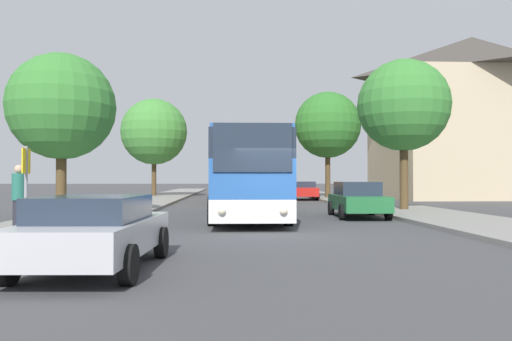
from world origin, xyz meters
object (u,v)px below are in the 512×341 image
bus_middle (241,176)px  tree_left_far (62,107)px  pedestrian_waiting_far (19,198)px  bus_stop_sign (26,181)px  parked_car_right_far (304,190)px  tree_right_mid (328,125)px  tree_right_near (404,106)px  bus_front (248,175)px  parked_car_left_curb (95,230)px  tree_left_near (154,132)px  bus_rear (234,178)px  parked_car_right_near (358,199)px

bus_middle → tree_left_far: 16.41m
bus_middle → pedestrian_waiting_far: 21.66m
bus_stop_sign → parked_car_right_far: bearing=67.8°
bus_stop_sign → tree_right_mid: bearing=65.1°
pedestrian_waiting_far → tree_right_near: tree_right_near is taller
parked_car_right_far → tree_right_near: bearing=103.7°
bus_stop_sign → bus_front: bearing=56.0°
bus_middle → parked_car_left_curb: 25.82m
tree_right_mid → parked_car_left_curb: bearing=-108.4°
pedestrian_waiting_far → tree_left_near: bearing=-17.5°
parked_car_left_curb → tree_right_near: 18.57m
bus_middle → parked_car_right_far: bearing=32.0°
bus_stop_sign → pedestrian_waiting_far: bus_stop_sign is taller
parked_car_right_far → bus_rear: bearing=-62.7°
bus_front → bus_rear: size_ratio=1.11×
tree_left_near → tree_right_mid: size_ratio=1.00×
bus_middle → parked_car_right_far: 5.88m
bus_stop_sign → tree_right_mid: (12.54, 27.04, 4.33)m
bus_stop_sign → tree_right_near: bearing=40.8°
bus_front → bus_middle: bus_middle is taller
tree_left_far → bus_middle: bearing=62.9°
bus_front → tree_right_near: (7.56, 3.08, 3.35)m
tree_left_near → tree_left_far: tree_left_near is taller
bus_rear → tree_left_near: tree_left_near is taller
parked_car_left_curb → pedestrian_waiting_far: pedestrian_waiting_far is taller
bus_middle → parked_car_right_near: 14.82m
tree_left_near → tree_right_near: bearing=-53.4°
bus_stop_sign → tree_left_far: (-1.84, 7.97, 2.91)m
bus_stop_sign → tree_left_near: 31.72m
tree_right_near → bus_front: bearing=-157.9°
bus_stop_sign → tree_left_far: 8.68m
bus_middle → parked_car_left_curb: bearing=-97.3°
parked_car_left_curb → tree_right_mid: size_ratio=0.51×
bus_front → tree_right_mid: size_ratio=1.39×
parked_car_right_near → pedestrian_waiting_far: bearing=33.6°
tree_left_far → tree_right_near: bearing=12.7°
parked_car_left_curb → parked_car_right_far: (7.93, 28.72, 0.04)m
pedestrian_waiting_far → tree_left_near: (-0.91, 29.69, 4.59)m
tree_right_mid → bus_front: bearing=-110.4°
bus_stop_sign → tree_left_near: (-1.78, 31.40, 4.13)m
bus_front → parked_car_right_far: bus_front is taller
parked_car_right_near → bus_middle: bearing=-69.6°
bus_middle → tree_right_near: tree_right_near is taller
parked_car_left_curb → tree_right_near: size_ratio=0.60×
bus_rear → bus_stop_sign: 37.28m
bus_middle → pedestrian_waiting_far: size_ratio=5.87×
tree_left_near → tree_right_mid: bearing=-16.9°
bus_middle → tree_left_near: bearing=128.6°
bus_middle → tree_right_mid: 9.33m
bus_front → bus_middle: 14.12m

